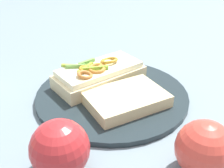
% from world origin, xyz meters
% --- Properties ---
extents(ground_plane, '(2.00, 2.00, 0.00)m').
position_xyz_m(ground_plane, '(0.00, 0.00, 0.00)').
color(ground_plane, slate).
rests_on(ground_plane, ground).
extents(plate, '(0.30, 0.30, 0.01)m').
position_xyz_m(plate, '(0.00, 0.00, 0.01)').
color(plate, '#1F2A2E').
rests_on(plate, ground_plane).
extents(sandwich, '(0.19, 0.10, 0.05)m').
position_xyz_m(sandwich, '(0.00, -0.05, 0.03)').
color(sandwich, beige).
rests_on(sandwich, plate).
extents(bread_slice_side, '(0.15, 0.11, 0.02)m').
position_xyz_m(bread_slice_side, '(-0.00, 0.05, 0.02)').
color(bread_slice_side, '#D2BF8A').
rests_on(bread_slice_side, plate).
extents(apple_1, '(0.11, 0.11, 0.08)m').
position_xyz_m(apple_1, '(0.16, 0.13, 0.04)').
color(apple_1, '#AE2528').
rests_on(apple_1, ground_plane).
extents(apple_2, '(0.09, 0.09, 0.08)m').
position_xyz_m(apple_2, '(-0.00, 0.23, 0.04)').
color(apple_2, '#CB3F33').
rests_on(apple_2, ground_plane).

